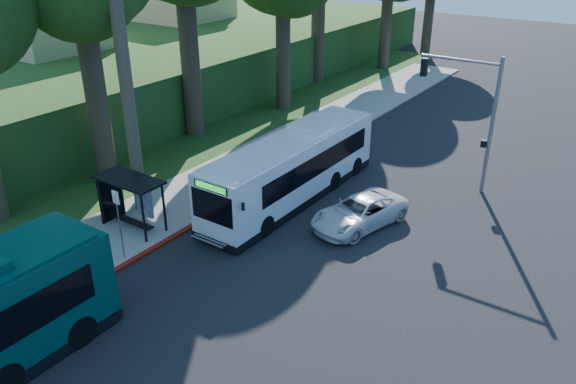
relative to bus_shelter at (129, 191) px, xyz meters
The scene contains 10 objects.
ground 8.00m from the bus_shelter, 21.51° to the left, with size 140.00×140.00×0.00m, color black.
sidewalk 3.35m from the bus_shelter, 90.90° to the left, with size 4.50×70.00×0.12m, color gray.
red_curb 3.07m from the bus_shelter, 26.83° to the right, with size 0.25×30.00×0.13m, color maroon.
grass_verge 9.90m from the bus_shelter, 126.16° to the left, with size 8.00×70.00×0.06m, color #234719.
bus_shelter is the anchor object (origin of this frame).
stop_sign_pole 2.85m from the bus_shelter, 49.08° to the right, with size 0.35×0.06×3.17m.
traffic_signal_pole 17.15m from the bus_shelter, 49.36° to the left, with size 4.10×0.30×7.00m.
hillside_backdrop 26.18m from the bus_shelter, 136.68° to the left, with size 24.00×60.00×8.80m.
white_bus 8.02m from the bus_shelter, 56.89° to the left, with size 2.64×11.95×3.56m.
pickup 10.46m from the bus_shelter, 35.22° to the left, with size 2.27×4.92×1.37m, color silver.
Camera 1 is at (11.43, -17.47, 12.71)m, focal length 35.00 mm.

